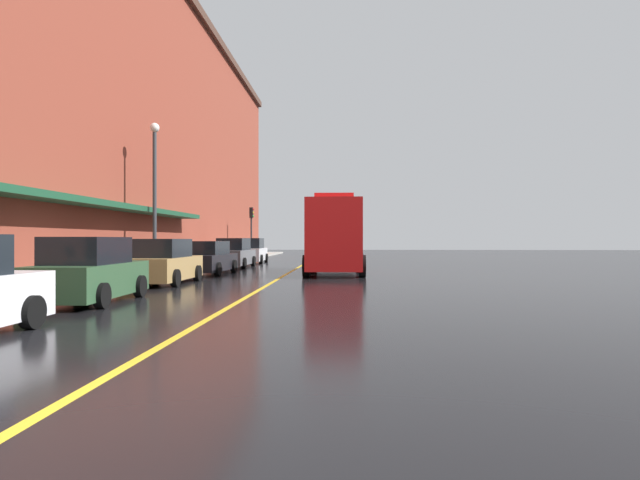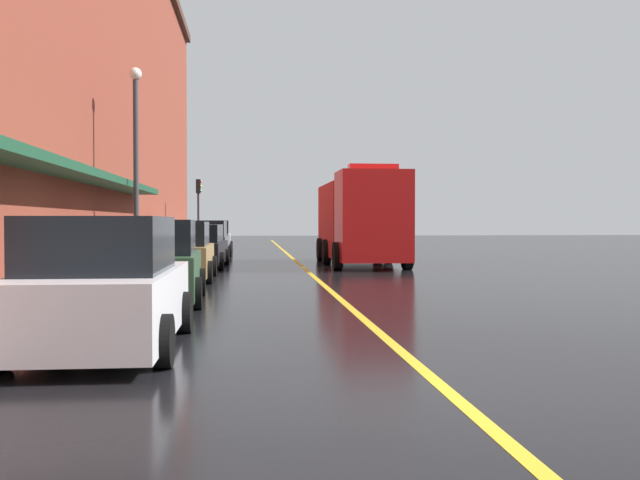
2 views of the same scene
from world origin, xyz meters
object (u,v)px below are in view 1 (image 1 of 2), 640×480
at_px(traffic_light_near, 251,222).
at_px(parked_car_4, 234,254).
at_px(parking_meter_2, 183,252).
at_px(parking_meter_1, 154,254).
at_px(fire_truck, 335,238).
at_px(parked_car_5, 251,251).
at_px(parked_car_1, 90,272).
at_px(parked_car_3, 208,258).
at_px(parking_meter_0, 199,251).
at_px(street_lamp_left, 155,181).
at_px(parked_car_2, 163,263).

bearing_deg(traffic_light_near, parked_car_4, -84.01).
bearing_deg(parking_meter_2, parking_meter_1, -90.00).
bearing_deg(fire_truck, parked_car_5, -150.38).
distance_m(parked_car_1, parked_car_5, 23.85).
height_order(parked_car_5, fire_truck, fire_truck).
bearing_deg(parked_car_3, parked_car_1, -178.02).
bearing_deg(parked_car_5, parked_car_4, 179.88).
xyz_separation_m(parked_car_1, parking_meter_0, (-1.40, 15.39, 0.24)).
height_order(street_lamp_left, traffic_light_near, street_lamp_left).
bearing_deg(fire_truck, parked_car_2, -43.36).
distance_m(parked_car_3, fire_truck, 6.42).
distance_m(parking_meter_1, street_lamp_left, 3.81).
bearing_deg(parking_meter_1, parked_car_2, -62.33).
height_order(parking_meter_0, parking_meter_2, same).
bearing_deg(traffic_light_near, parked_car_5, -80.06).
height_order(parked_car_1, traffic_light_near, traffic_light_near).
relative_size(parked_car_5, street_lamp_left, 0.63).
distance_m(parking_meter_1, parking_meter_2, 4.02).
bearing_deg(parked_car_1, street_lamp_left, 9.05).
distance_m(parked_car_2, fire_truck, 9.41).
xyz_separation_m(parked_car_1, parked_car_2, (-0.09, 5.96, -0.02)).
distance_m(parked_car_2, parked_car_3, 5.83).
relative_size(parked_car_4, street_lamp_left, 0.64).
xyz_separation_m(parked_car_3, fire_truck, (6.26, 1.00, 1.03)).
bearing_deg(parked_car_2, street_lamp_left, 24.14).
relative_size(parked_car_1, parked_car_3, 0.90).
xyz_separation_m(parked_car_4, parking_meter_2, (-1.47, -5.43, 0.23)).
xyz_separation_m(parked_car_1, street_lamp_left, (-2.00, 10.18, 3.58)).
relative_size(parked_car_2, traffic_light_near, 1.04).
height_order(parked_car_4, fire_truck, fire_truck).
relative_size(parked_car_5, parking_meter_1, 3.27).
bearing_deg(fire_truck, traffic_light_near, -157.78).
xyz_separation_m(street_lamp_left, traffic_light_near, (0.66, 21.16, -1.24)).
height_order(parked_car_2, parking_meter_2, parked_car_2).
distance_m(parking_meter_0, parking_meter_1, 6.93).
height_order(parked_car_4, parking_meter_2, parked_car_4).
bearing_deg(street_lamp_left, parking_meter_2, 75.33).
relative_size(parked_car_5, parking_meter_2, 3.27).
height_order(parked_car_4, traffic_light_near, traffic_light_near).
height_order(parked_car_1, parking_meter_1, parked_car_1).
bearing_deg(parked_car_5, traffic_light_near, 8.86).
xyz_separation_m(parked_car_2, parking_meter_1, (-1.31, 2.49, 0.26)).
distance_m(parked_car_5, parking_meter_2, 11.46).
bearing_deg(parked_car_4, parked_car_3, -178.95).
xyz_separation_m(parked_car_1, traffic_light_near, (-1.34, 31.34, 2.33)).
xyz_separation_m(parked_car_4, parked_car_5, (-0.10, 5.95, 0.01)).
distance_m(parked_car_5, parking_meter_1, 15.46).
distance_m(parking_meter_0, parking_meter_2, 2.91).
height_order(parked_car_3, parked_car_5, parked_car_5).
bearing_deg(parking_meter_0, parked_car_2, -82.10).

